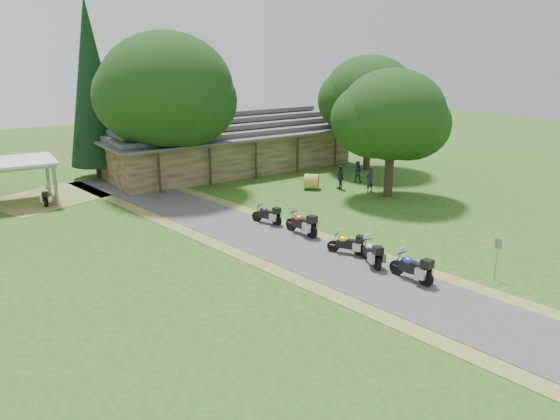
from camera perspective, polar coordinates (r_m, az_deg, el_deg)
ground at (r=24.80m, az=9.80°, el=-7.26°), size 120.00×120.00×0.00m
driveway at (r=27.27m, az=3.20°, el=-4.77°), size 51.95×51.95×0.00m
lodge at (r=46.34m, az=-5.50°, el=7.29°), size 21.40×9.40×4.90m
carport at (r=39.95m, az=-26.99°, el=2.51°), size 6.91×4.91×2.85m
motorcycle_row_a at (r=24.86m, az=13.57°, el=-5.69°), size 0.85×2.08×1.39m
motorcycle_row_b at (r=26.28m, az=9.50°, el=-4.28°), size 1.26×2.03×1.32m
motorcycle_row_c at (r=27.41m, az=6.97°, el=-3.41°), size 1.43×1.79×1.20m
motorcycle_row_d at (r=30.00m, az=2.24°, el=-1.26°), size 0.94×2.18×1.45m
motorcycle_row_e at (r=31.85m, az=-1.41°, el=-0.37°), size 1.22×1.90×1.24m
motorcycle_carport_a at (r=38.92m, az=-23.11°, el=1.36°), size 1.15×1.75×1.14m
person_a at (r=39.32m, az=9.35°, el=3.34°), size 0.60×0.44×2.07m
person_b at (r=42.03m, az=8.06°, el=4.18°), size 0.67×0.67×1.94m
person_c at (r=39.85m, az=6.31°, el=3.65°), size 0.56×0.68×2.07m
hay_bale at (r=39.80m, az=3.32°, el=2.99°), size 1.49×1.49×1.10m
sign_post at (r=26.06m, az=21.69°, el=-4.77°), size 0.34×0.06×1.91m
oak_lodge_left at (r=40.09m, az=-11.71°, el=10.28°), size 9.45×9.45×11.44m
oak_lodge_right at (r=46.11m, az=9.27°, el=10.25°), size 7.61×7.61×9.92m
oak_driveway at (r=37.64m, az=11.56°, el=8.10°), size 7.14×7.14×9.12m
cedar_near at (r=44.66m, az=-19.03°, el=11.77°), size 4.17×4.17×13.63m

